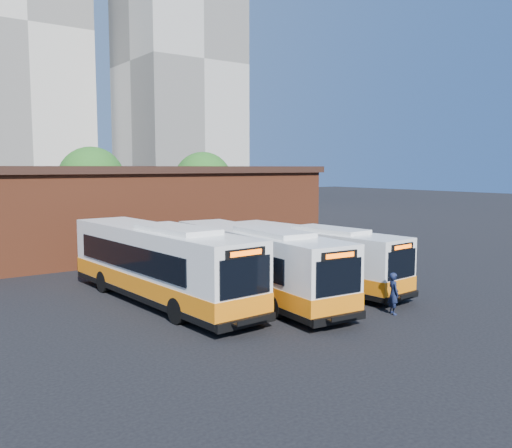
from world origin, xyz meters
TOP-DOWN VIEW (x-y plane):
  - ground at (0.00, 0.00)m, footprint 220.00×220.00m
  - bus_midwest at (-5.41, 3.87)m, footprint 3.52×13.79m
  - bus_mideast at (-1.32, 1.82)m, footprint 3.66×13.02m
  - bus_east at (2.62, 2.32)m, footprint 3.41×12.08m
  - transit_worker at (1.77, -4.03)m, footprint 0.67×0.78m
  - depot_building at (0.00, 20.00)m, footprint 28.60×12.60m
  - tree_mid at (2.00, 34.00)m, footprint 6.56×6.56m
  - tree_east at (13.00, 31.00)m, footprint 6.24×6.24m
  - tower_center at (7.00, 86.00)m, footprint 22.00×20.00m
  - tower_right at (30.00, 68.00)m, footprint 18.00×18.00m

SIDE VIEW (x-z plane):
  - ground at x=0.00m, z-range 0.00..0.00m
  - transit_worker at x=1.77m, z-range 0.00..1.82m
  - bus_east at x=2.62m, z-range -0.15..3.10m
  - bus_mideast at x=-1.32m, z-range -0.16..3.34m
  - bus_midwest at x=-5.41m, z-range -0.17..3.55m
  - depot_building at x=0.00m, z-range 0.06..6.46m
  - tree_east at x=13.00m, z-range 0.85..8.81m
  - tree_mid at x=2.00m, z-range 0.90..9.26m
  - tower_right at x=30.00m, z-range -0.26..48.94m
  - tower_center at x=7.00m, z-range -0.26..60.94m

